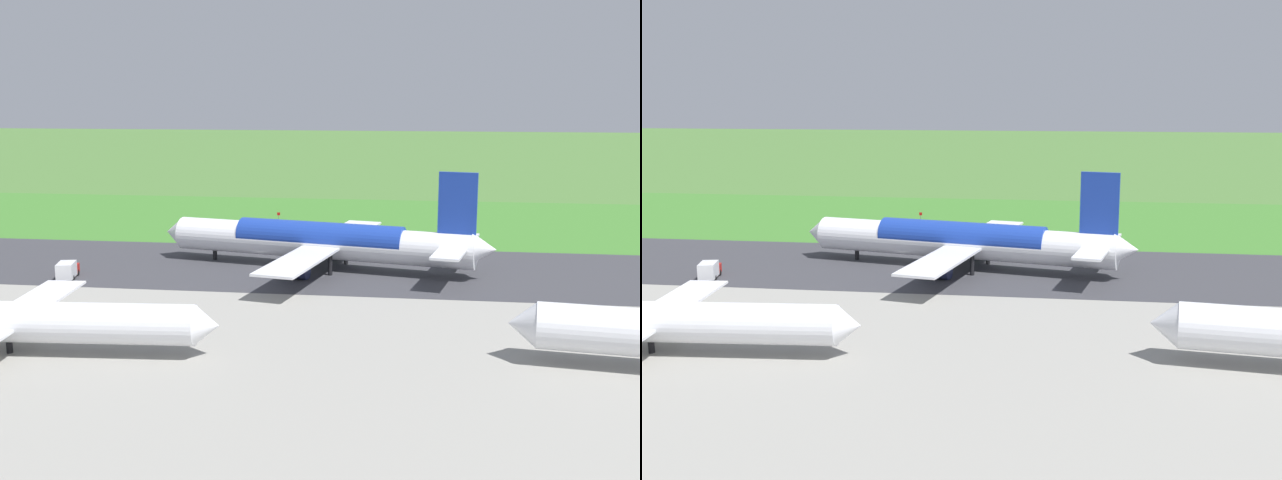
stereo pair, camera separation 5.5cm
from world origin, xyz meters
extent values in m
plane|color=#477233|center=(0.00, 0.00, 0.00)|extent=(800.00, 800.00, 0.00)
cube|color=#38383D|center=(0.00, 0.00, 0.03)|extent=(600.00, 32.41, 0.06)
cube|color=gray|center=(0.00, 46.45, 0.03)|extent=(440.00, 110.00, 0.05)
cube|color=#3C782B|center=(0.00, -36.37, 0.02)|extent=(600.00, 80.00, 0.04)
cylinder|color=white|center=(-9.72, 0.00, 4.20)|extent=(48.05, 14.86, 5.20)
cone|color=white|center=(15.25, -5.19, 4.20)|extent=(3.94, 5.45, 4.94)
cone|color=white|center=(-34.39, 5.13, 4.80)|extent=(4.33, 5.04, 4.42)
cube|color=#19389E|center=(-30.40, 4.30, 11.30)|extent=(5.58, 1.63, 9.00)
cube|color=white|center=(-29.28, 9.68, 5.00)|extent=(5.75, 9.63, 0.36)
cube|color=white|center=(-31.52, -1.09, 5.00)|extent=(5.75, 9.63, 0.36)
cube|color=white|center=(-8.46, 10.97, 3.80)|extent=(10.35, 22.76, 0.35)
cube|color=white|center=(-12.94, -10.57, 3.80)|extent=(10.35, 22.76, 0.35)
cylinder|color=#23284C|center=(-6.73, 7.04, 1.32)|extent=(4.98, 3.66, 2.80)
cylinder|color=#23284C|center=(-9.78, -7.65, 1.32)|extent=(4.98, 3.66, 2.80)
cylinder|color=black|center=(8.14, -3.71, 1.71)|extent=(0.70, 0.70, 3.42)
cylinder|color=black|center=(-11.84, 4.53, 1.71)|extent=(0.70, 0.70, 3.42)
cylinder|color=black|center=(-13.47, -3.31, 1.71)|extent=(0.70, 0.70, 3.42)
cylinder|color=#19389E|center=(-9.72, 0.00, 4.72)|extent=(26.91, 10.49, 5.23)
cone|color=white|center=(-35.72, 38.35, 3.91)|extent=(3.36, 4.93, 4.60)
cylinder|color=white|center=(17.71, 43.38, 3.51)|extent=(40.27, 7.08, 4.34)
cone|color=white|center=(-3.53, 41.92, 3.51)|extent=(2.78, 4.29, 4.12)
cube|color=white|center=(19.17, 34.28, 3.17)|extent=(6.26, 18.67, 0.29)
cylinder|color=black|center=(17.71, 43.38, 0.67)|extent=(0.67, 0.67, 1.34)
cube|color=#B21914|center=(26.66, 9.86, 1.10)|extent=(2.65, 2.65, 1.30)
cube|color=silver|center=(26.02, 12.58, 1.55)|extent=(3.11, 4.23, 2.20)
cylinder|color=black|center=(27.63, 10.09, 0.45)|extent=(0.50, 0.94, 0.90)
cylinder|color=black|center=(25.69, 9.63, 0.45)|extent=(0.50, 0.94, 0.90)
cylinder|color=black|center=(26.85, 13.40, 0.45)|extent=(0.50, 0.94, 0.90)
cylinder|color=black|center=(24.90, 12.94, 0.45)|extent=(0.50, 0.94, 0.90)
cylinder|color=slate|center=(3.65, -36.31, 1.10)|extent=(0.10, 0.10, 2.20)
cube|color=red|center=(3.65, -36.33, 2.50)|extent=(0.60, 0.04, 0.60)
cone|color=orange|center=(6.83, -40.36, 0.28)|extent=(0.40, 0.40, 0.55)
camera|label=1|loc=(-25.19, 116.06, 27.57)|focal=43.21mm
camera|label=2|loc=(-25.25, 116.05, 27.57)|focal=43.21mm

